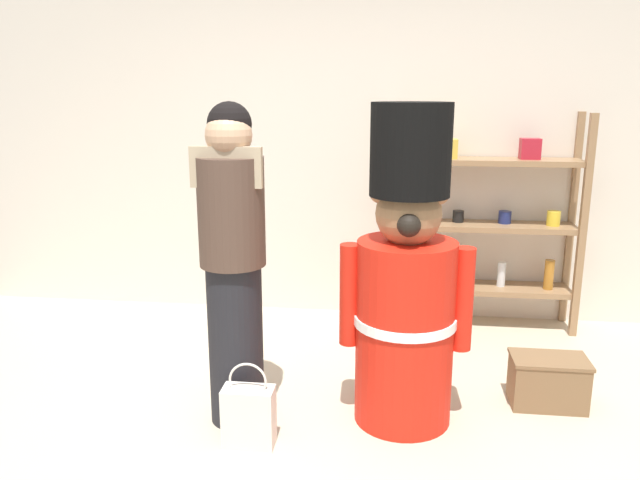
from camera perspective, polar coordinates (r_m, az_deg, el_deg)
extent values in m
plane|color=beige|center=(3.11, 1.37, -20.33)|extent=(6.40, 6.40, 0.00)
cube|color=silver|center=(4.79, 4.09, 8.39)|extent=(6.40, 0.12, 2.60)
cube|color=#93704C|center=(4.50, 6.46, 1.51)|extent=(0.05, 0.05, 1.59)
cube|color=#93704C|center=(4.68, 23.20, 0.97)|extent=(0.05, 0.05, 1.59)
cube|color=#93704C|center=(4.79, 6.51, 2.26)|extent=(0.05, 0.05, 1.59)
cube|color=#93704C|center=(4.97, 22.28, 1.72)|extent=(0.05, 0.05, 1.59)
cube|color=#93704C|center=(4.81, 14.40, -4.31)|extent=(1.35, 0.30, 0.04)
cube|color=#93704C|center=(4.69, 14.74, 1.25)|extent=(1.35, 0.30, 0.04)
cube|color=#93704C|center=(4.62, 15.10, 7.06)|extent=(1.35, 0.30, 0.04)
cylinder|color=white|center=(4.63, 8.58, 2.20)|extent=(0.07, 0.07, 0.09)
cylinder|color=black|center=(4.69, 12.70, 2.16)|extent=(0.08, 0.08, 0.09)
cylinder|color=navy|center=(4.73, 16.77, 2.04)|extent=(0.09, 0.09, 0.09)
cylinder|color=yellow|center=(4.77, 20.85, 1.89)|extent=(0.09, 0.09, 0.11)
cylinder|color=navy|center=(4.73, 8.41, -2.73)|extent=(0.07, 0.07, 0.22)
cylinder|color=#596B33|center=(4.78, 12.45, -2.62)|extent=(0.08, 0.08, 0.23)
cylinder|color=silver|center=(4.81, 16.47, -3.07)|extent=(0.06, 0.06, 0.19)
cylinder|color=#B27226|center=(4.85, 20.48, -3.02)|extent=(0.07, 0.07, 0.22)
cube|color=gold|center=(4.58, 11.37, 8.33)|extent=(0.19, 0.16, 0.14)
cube|color=#B21E2D|center=(4.66, 18.91, 8.01)|extent=(0.14, 0.11, 0.15)
cylinder|color=red|center=(3.31, 7.84, -8.50)|extent=(0.52, 0.52, 0.99)
cylinder|color=white|center=(3.28, 7.88, -7.29)|extent=(0.54, 0.54, 0.05)
sphere|color=#9A734E|center=(3.13, 8.22, 2.41)|extent=(0.34, 0.34, 0.34)
sphere|color=#9A734E|center=(3.11, 5.65, 4.46)|extent=(0.12, 0.12, 0.12)
sphere|color=#9A734E|center=(3.11, 10.92, 4.30)|extent=(0.12, 0.12, 0.12)
cylinder|color=black|center=(3.08, 8.42, 8.29)|extent=(0.40, 0.40, 0.46)
cylinder|color=red|center=(3.25, 2.79, -5.09)|extent=(0.11, 0.11, 0.55)
cylinder|color=red|center=(3.26, 13.10, -5.37)|extent=(0.11, 0.11, 0.55)
sphere|color=black|center=(2.98, 8.25, 1.38)|extent=(0.12, 0.12, 0.12)
cylinder|color=black|center=(3.33, -7.81, -9.48)|extent=(0.29, 0.29, 0.87)
cylinder|color=#4C382D|center=(3.12, -8.23, 2.62)|extent=(0.34, 0.34, 0.55)
sphere|color=tan|center=(3.07, -8.47, 9.60)|extent=(0.23, 0.23, 0.23)
cube|color=tan|center=(3.02, -8.72, 6.69)|extent=(0.36, 0.04, 0.20)
sphere|color=black|center=(3.09, -8.41, 10.60)|extent=(0.22, 0.22, 0.22)
cube|color=silver|center=(3.21, -6.62, -15.98)|extent=(0.26, 0.13, 0.31)
torus|color=silver|center=(3.12, -6.72, -12.87)|extent=(0.19, 0.01, 0.19)
cube|color=brown|center=(3.78, 20.37, -12.33)|extent=(0.40, 0.25, 0.27)
cube|color=brown|center=(3.73, 20.56, -10.35)|extent=(0.42, 0.26, 0.02)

